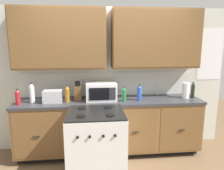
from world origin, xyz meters
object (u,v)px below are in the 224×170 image
stove_range (96,145)px  bottle_dark (193,90)px  bottle_clear (32,93)px  bottle_blue (139,93)px  bottle_green (124,94)px  bottle_amber (67,94)px  paper_towel_roll (186,90)px  toaster (53,96)px  bottle_red (18,97)px  microwave (101,91)px  knife_block (78,93)px

stove_range → bottle_dark: bearing=20.9°
bottle_clear → bottle_blue: bearing=-1.3°
stove_range → bottle_green: size_ratio=4.13×
bottle_clear → bottle_amber: size_ratio=1.18×
stove_range → paper_towel_roll: 1.73m
paper_towel_roll → bottle_clear: 2.46m
toaster → bottle_blue: (1.36, -0.02, 0.03)m
toaster → bottle_amber: bearing=2.0°
bottle_amber → bottle_red: 0.72m
microwave → paper_towel_roll: (1.40, -0.04, -0.01)m
bottle_clear → paper_towel_roll: bearing=0.4°
bottle_blue → bottle_green: (-0.25, -0.02, -0.01)m
bottle_amber → bottle_dark: bearing=1.2°
paper_towel_roll → bottle_clear: bearing=-179.6°
stove_range → bottle_dark: size_ratio=3.52×
toaster → bottle_green: 1.11m
microwave → bottle_red: size_ratio=2.02×
bottle_green → toaster: bearing=178.0°
paper_towel_roll → bottle_amber: (-1.93, -0.03, -0.00)m
knife_block → bottle_red: size_ratio=1.30×
knife_block → bottle_red: bearing=-169.0°
toaster → knife_block: bearing=17.0°
bottle_green → bottle_dark: 1.18m
bottle_blue → bottle_amber: bottle_amber is taller
paper_towel_roll → bottle_green: size_ratio=1.13×
microwave → bottle_green: 0.37m
paper_towel_roll → bottle_dark: bottle_dark is taller
paper_towel_roll → bottle_red: size_ratio=1.09×
knife_block → bottle_green: knife_block is taller
knife_block → stove_range: bearing=-69.0°
toaster → bottle_dark: bearing=1.3°
bottle_green → bottle_amber: size_ratio=0.87×
stove_range → bottle_amber: bearing=125.9°
toaster → stove_range: bearing=-41.8°
stove_range → paper_towel_roll: (1.51, 0.61, 0.58)m
bottle_clear → toaster: bearing=-4.1°
stove_range → knife_block: knife_block is taller
paper_towel_roll → bottle_clear: size_ratio=0.83×
microwave → bottle_amber: bearing=-172.1°
bottle_amber → bottle_red: (-0.72, -0.06, -0.01)m
bottle_blue → bottle_dark: 0.93m
microwave → knife_block: bearing=174.9°
bottle_blue → microwave: bearing=170.9°
bottle_clear → bottle_amber: bottle_clear is taller
bottle_clear → bottle_red: bottle_clear is taller
paper_towel_roll → knife_block: bearing=177.6°
paper_towel_roll → bottle_blue: (-0.79, -0.06, -0.00)m
bottle_clear → bottle_blue: (1.67, -0.04, -0.03)m
stove_range → microwave: 0.89m
bottle_blue → paper_towel_roll: bearing=4.0°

